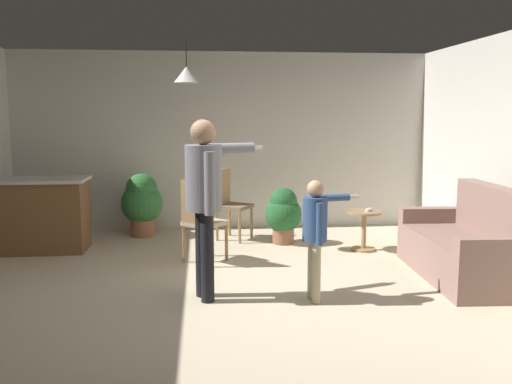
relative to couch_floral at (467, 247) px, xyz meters
name	(u,v)px	position (x,y,z in m)	size (l,w,h in m)	color
ground	(238,293)	(-2.51, -0.28, -0.33)	(7.68, 7.68, 0.00)	beige
wall_back	(224,141)	(-2.51, 2.92, 1.02)	(6.40, 0.10, 2.70)	beige
couch_floral	(467,247)	(0.00, 0.00, 0.00)	(0.94, 1.84, 1.00)	#8C6B60
kitchen_counter	(38,215)	(-4.96, 1.65, 0.15)	(1.26, 0.66, 0.95)	brown
side_table_by_couch	(364,226)	(-0.76, 1.26, 0.00)	(0.44, 0.44, 0.52)	#99754C
person_adult	(205,189)	(-2.82, -0.41, 0.73)	(0.77, 0.64, 1.71)	black
person_child	(316,227)	(-1.80, -0.58, 0.39)	(0.58, 0.38, 1.16)	tan
dining_chair_by_counter	(201,218)	(-2.87, 0.86, 0.21)	(0.59, 0.59, 1.00)	#99754C
dining_chair_near_wall	(230,201)	(-2.47, 2.10, 0.21)	(0.58, 0.58, 1.00)	#99754C
potted_plant_corner	(142,202)	(-3.73, 2.41, 0.17)	(0.60, 0.60, 0.92)	brown
potted_plant_by_wall	(283,213)	(-1.75, 1.75, 0.09)	(0.50, 0.50, 0.77)	brown
spare_remote_on_table	(368,210)	(-0.72, 1.25, 0.21)	(0.04, 0.13, 0.04)	white
ceiling_light_pendant	(186,74)	(-3.02, 1.44, 1.92)	(0.32, 0.32, 0.55)	silver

